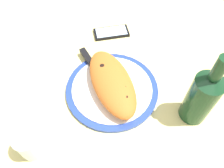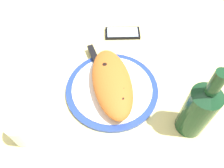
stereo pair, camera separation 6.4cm
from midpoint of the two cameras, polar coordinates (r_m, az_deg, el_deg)
name	(u,v)px [view 2 (the right image)]	position (r cm, az deg, el deg)	size (l,w,h in cm)	color
ground_plane	(112,93)	(72.05, 2.53, -2.43)	(150.00, 150.00, 3.00)	#E5D684
plate	(112,89)	(70.18, 2.60, -1.47)	(28.59, 28.59, 1.50)	#233D99
calzone	(112,82)	(67.10, 2.75, 0.20)	(27.77, 17.52, 5.76)	#C16023
fork	(129,83)	(70.65, 6.80, 0.03)	(17.21, 2.26, 0.40)	silver
knife	(97,63)	(74.64, -1.31, 5.07)	(22.74, 11.32, 1.20)	silver
smartphone	(123,33)	(86.91, 4.84, 12.56)	(7.11, 13.36, 1.16)	black
water_glass	(22,130)	(63.92, -19.02, -11.23)	(6.73, 6.73, 8.25)	silver
wine_bottle	(199,109)	(61.63, 23.88, -6.07)	(7.63, 7.63, 24.61)	#14381E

